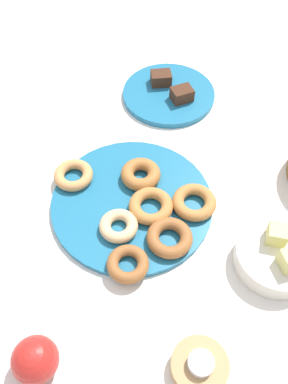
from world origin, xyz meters
name	(u,v)px	position (x,y,z in m)	size (l,w,h in m)	color
ground_plane	(130,205)	(0.00, 0.00, 0.00)	(2.40, 2.40, 0.00)	white
donut_plate	(130,203)	(0.00, 0.00, 0.01)	(0.34, 0.34, 0.01)	#1E6B93
donut_0	(126,264)	(0.15, -0.01, 0.02)	(0.08, 0.08, 0.02)	#995B2D
donut_1	(192,202)	(0.02, 0.13, 0.02)	(0.09, 0.09, 0.02)	#BC7A3D
donut_2	(149,206)	(0.02, 0.04, 0.02)	(0.09, 0.09, 0.02)	#BC7A3D
donut_3	(167,238)	(0.10, 0.07, 0.03)	(0.09, 0.09, 0.02)	#995B2D
donut_4	(116,226)	(0.07, -0.03, 0.02)	(0.08, 0.08, 0.02)	#EABC84
donut_5	(139,174)	(-0.06, 0.02, 0.03)	(0.09, 0.09, 0.03)	#AD6B33
donut_6	(71,175)	(-0.07, -0.12, 0.02)	(0.08, 0.08, 0.02)	tan
cake_plate	(167,94)	(-0.34, 0.11, 0.01)	(0.24, 0.24, 0.02)	#1E6B93
brownie_near	(159,78)	(-0.37, 0.09, 0.03)	(0.04, 0.05, 0.03)	#472819
brownie_far	(180,94)	(-0.31, 0.14, 0.03)	(0.04, 0.05, 0.03)	#472819
candle_holder	(197,367)	(0.33, 0.10, 0.01)	(0.09, 0.09, 0.03)	tan
tealight	(198,363)	(0.33, 0.10, 0.04)	(0.04, 0.04, 0.01)	silver
fruit_bowl	(273,257)	(0.15, 0.27, 0.02)	(0.15, 0.15, 0.04)	silver
melon_chunk_left	(275,234)	(0.12, 0.27, 0.06)	(0.04, 0.04, 0.04)	#DBD67A
apple	(32,360)	(0.32, -0.16, 0.04)	(0.08, 0.08, 0.08)	red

